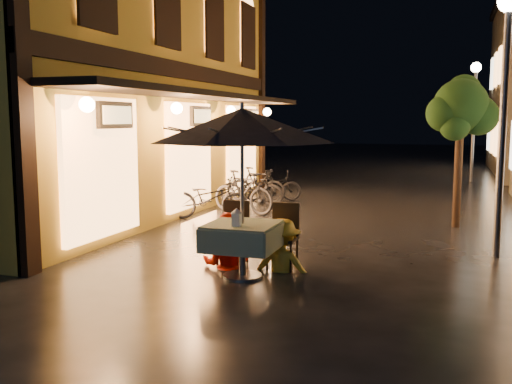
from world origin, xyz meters
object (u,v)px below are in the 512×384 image
(streetlamp_near, at_px, (505,75))
(bicycle_0, at_px, (209,198))
(patio_umbrella, at_px, (242,125))
(person_yellow, at_px, (282,220))
(cafe_table, at_px, (242,237))
(table_lantern, at_px, (237,216))
(person_orange, at_px, (227,213))

(streetlamp_near, xyz_separation_m, bicycle_0, (-5.85, 1.72, -2.44))
(patio_umbrella, bearing_deg, person_yellow, 52.77)
(cafe_table, distance_m, person_yellow, 0.72)
(table_lantern, distance_m, bicycle_0, 5.05)
(cafe_table, relative_size, table_lantern, 3.96)
(cafe_table, xyz_separation_m, bicycle_0, (-2.34, 4.22, -0.11))
(person_orange, bearing_deg, streetlamp_near, -162.89)
(person_orange, distance_m, bicycle_0, 4.17)
(table_lantern, height_order, person_yellow, person_yellow)
(patio_umbrella, xyz_separation_m, bicycle_0, (-2.34, 4.22, -1.67))
(streetlamp_near, xyz_separation_m, table_lantern, (-3.50, -2.73, -2.00))
(person_yellow, bearing_deg, patio_umbrella, 49.72)
(cafe_table, xyz_separation_m, person_yellow, (0.42, 0.56, 0.17))
(person_orange, xyz_separation_m, bicycle_0, (-1.90, 3.70, -0.34))
(streetlamp_near, relative_size, patio_umbrella, 1.63)
(person_orange, xyz_separation_m, person_yellow, (0.86, 0.03, -0.06))
(table_lantern, bearing_deg, cafe_table, 90.00)
(person_orange, relative_size, bicycle_0, 0.90)
(patio_umbrella, xyz_separation_m, person_yellow, (0.42, 0.56, -1.40))
(streetlamp_near, relative_size, bicycle_0, 2.33)
(streetlamp_near, distance_m, person_orange, 4.89)
(person_orange, bearing_deg, table_lantern, 110.71)
(table_lantern, height_order, bicycle_0, table_lantern)
(person_orange, bearing_deg, person_yellow, 172.67)
(streetlamp_near, xyz_separation_m, person_orange, (-3.94, -1.98, -2.10))
(cafe_table, distance_m, bicycle_0, 4.83)
(person_yellow, bearing_deg, bicycle_0, -56.02)
(person_orange, bearing_deg, cafe_table, 120.26)
(streetlamp_near, distance_m, cafe_table, 4.90)
(streetlamp_near, xyz_separation_m, cafe_table, (-3.50, -2.51, -2.33))
(bicycle_0, bearing_deg, table_lantern, -164.58)
(table_lantern, relative_size, person_orange, 0.15)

